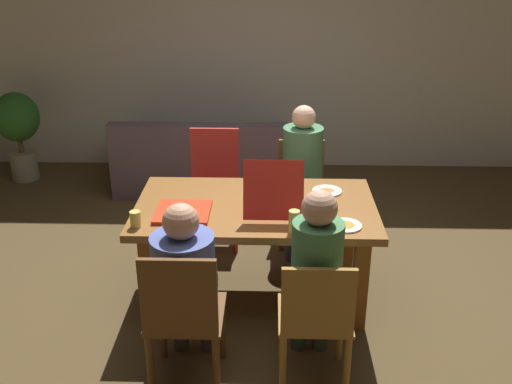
% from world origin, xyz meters
% --- Properties ---
extents(ground_plane, '(20.00, 20.00, 0.00)m').
position_xyz_m(ground_plane, '(0.00, 0.00, 0.00)').
color(ground_plane, '#4E3C22').
extents(back_wall, '(7.97, 0.12, 2.68)m').
position_xyz_m(back_wall, '(0.00, 2.82, 1.34)').
color(back_wall, beige).
rests_on(back_wall, ground).
extents(dining_table, '(1.67, 0.98, 0.75)m').
position_xyz_m(dining_table, '(0.00, 0.00, 0.64)').
color(dining_table, brown).
rests_on(dining_table, ground).
extents(chair_0, '(0.42, 0.41, 0.89)m').
position_xyz_m(chair_0, '(0.36, -0.96, 0.50)').
color(chair_0, olive).
rests_on(chair_0, ground).
extents(person_0, '(0.29, 0.49, 1.24)m').
position_xyz_m(person_0, '(0.36, -0.82, 0.72)').
color(person_0, '#353F37').
rests_on(person_0, ground).
extents(chair_1, '(0.41, 0.41, 0.87)m').
position_xyz_m(chair_1, '(0.36, 0.96, 0.47)').
color(chair_1, brown).
rests_on(chair_1, ground).
extents(person_1, '(0.33, 0.55, 1.22)m').
position_xyz_m(person_1, '(0.36, 0.82, 0.71)').
color(person_1, '#303744').
rests_on(person_1, ground).
extents(chair_2, '(0.44, 0.44, 0.94)m').
position_xyz_m(chair_2, '(-0.38, -0.98, 0.50)').
color(chair_2, brown).
rests_on(chair_2, ground).
extents(person_2, '(0.36, 0.51, 1.16)m').
position_xyz_m(person_2, '(-0.38, -0.84, 0.69)').
color(person_2, '#443435').
rests_on(person_2, ground).
extents(chair_3, '(0.43, 0.40, 0.99)m').
position_xyz_m(chair_3, '(-0.38, 0.91, 0.53)').
color(chair_3, '#B72D28').
rests_on(chair_3, ground).
extents(pizza_box_0, '(0.36, 0.36, 0.03)m').
position_xyz_m(pizza_box_0, '(-0.48, -0.16, 0.77)').
color(pizza_box_0, red).
rests_on(pizza_box_0, dining_table).
extents(pizza_box_1, '(0.39, 0.51, 0.40)m').
position_xyz_m(pizza_box_1, '(0.12, -0.03, 0.81)').
color(pizza_box_1, red).
rests_on(pizza_box_1, dining_table).
extents(plate_0, '(0.21, 0.21, 0.03)m').
position_xyz_m(plate_0, '(0.59, -0.32, 0.76)').
color(plate_0, white).
rests_on(plate_0, dining_table).
extents(plate_1, '(0.22, 0.22, 0.03)m').
position_xyz_m(plate_1, '(0.52, 0.24, 0.76)').
color(plate_1, white).
rests_on(plate_1, dining_table).
extents(drinking_glass_0, '(0.06, 0.06, 0.14)m').
position_xyz_m(drinking_glass_0, '(-0.02, 0.38, 0.82)').
color(drinking_glass_0, silver).
rests_on(drinking_glass_0, dining_table).
extents(drinking_glass_1, '(0.07, 0.07, 0.11)m').
position_xyz_m(drinking_glass_1, '(-0.76, -0.36, 0.81)').
color(drinking_glass_1, '#DCC45D').
rests_on(drinking_glass_1, dining_table).
extents(drinking_glass_2, '(0.07, 0.07, 0.15)m').
position_xyz_m(drinking_glass_2, '(0.25, -0.41, 0.83)').
color(drinking_glass_2, '#DBC768').
rests_on(drinking_glass_2, dining_table).
extents(couch, '(1.80, 0.88, 0.79)m').
position_xyz_m(couch, '(-0.60, 2.07, 0.28)').
color(couch, '#55474F').
rests_on(couch, ground).
extents(potted_plant, '(0.48, 0.48, 0.97)m').
position_xyz_m(potted_plant, '(-2.61, 2.24, 0.61)').
color(potted_plant, gray).
rests_on(potted_plant, ground).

